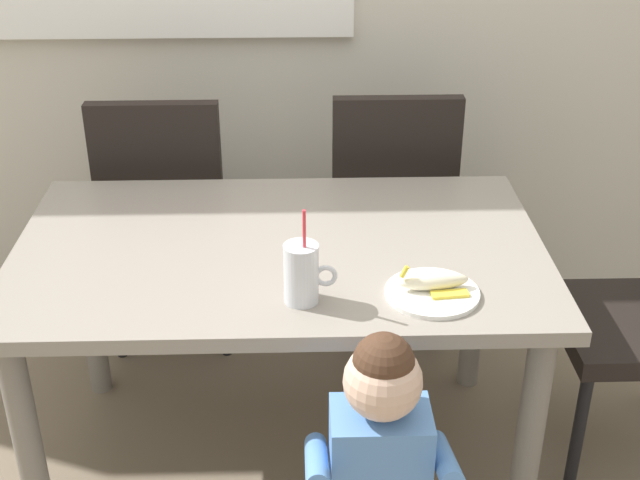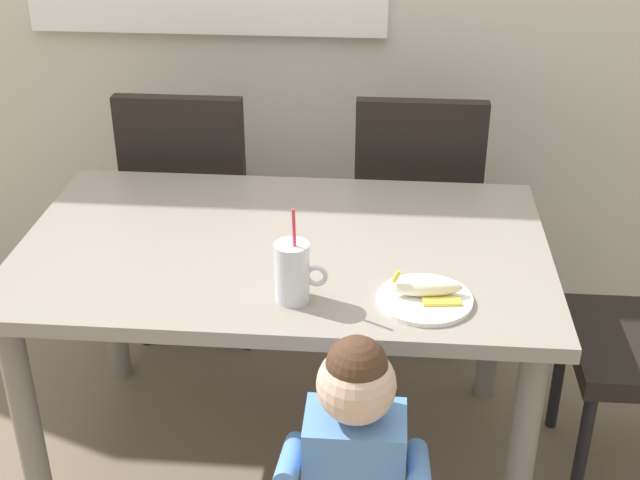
{
  "view_description": "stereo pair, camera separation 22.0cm",
  "coord_description": "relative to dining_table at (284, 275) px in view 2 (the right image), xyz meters",
  "views": [
    {
      "loc": [
        0.05,
        -2.03,
        1.83
      ],
      "look_at": [
        0.11,
        -0.09,
        0.8
      ],
      "focal_mm": 48.13,
      "sensor_mm": 36.0,
      "label": 1
    },
    {
      "loc": [
        0.27,
        -2.02,
        1.83
      ],
      "look_at": [
        0.11,
        -0.09,
        0.8
      ],
      "focal_mm": 48.13,
      "sensor_mm": 36.0,
      "label": 2
    }
  ],
  "objects": [
    {
      "name": "dining_chair_left",
      "position": [
        -0.4,
        0.65,
        -0.1
      ],
      "size": [
        0.44,
        0.44,
        0.96
      ],
      "rotation": [
        0.0,
        0.0,
        3.14
      ],
      "color": "black",
      "rests_on": "ground"
    },
    {
      "name": "ground_plane",
      "position": [
        0.0,
        0.0,
        -0.64
      ],
      "size": [
        24.0,
        24.0,
        0.0
      ],
      "primitive_type": "plane",
      "color": "#7A6B56"
    },
    {
      "name": "snack_plate",
      "position": [
        0.37,
        -0.27,
        0.11
      ],
      "size": [
        0.23,
        0.23,
        0.01
      ],
      "primitive_type": "cylinder",
      "color": "white",
      "rests_on": "dining_table"
    },
    {
      "name": "dining_table",
      "position": [
        0.0,
        0.0,
        0.0
      ],
      "size": [
        1.42,
        0.88,
        0.74
      ],
      "color": "gray",
      "rests_on": "ground"
    },
    {
      "name": "dining_chair_right",
      "position": [
        0.38,
        0.68,
        -0.1
      ],
      "size": [
        0.44,
        0.45,
        0.96
      ],
      "rotation": [
        0.0,
        0.0,
        3.14
      ],
      "color": "black",
      "rests_on": "ground"
    },
    {
      "name": "peeled_banana",
      "position": [
        0.38,
        -0.26,
        0.13
      ],
      "size": [
        0.17,
        0.11,
        0.07
      ],
      "rotation": [
        0.0,
        0.0,
        0.11
      ],
      "color": "#F4EAC6",
      "rests_on": "snack_plate"
    },
    {
      "name": "milk_cup",
      "position": [
        0.06,
        -0.28,
        0.17
      ],
      "size": [
        0.13,
        0.08,
        0.25
      ],
      "color": "silver",
      "rests_on": "dining_table"
    },
    {
      "name": "toddler_standing",
      "position": [
        0.22,
        -0.58,
        -0.12
      ],
      "size": [
        0.33,
        0.24,
        0.84
      ],
      "color": "#3F4760",
      "rests_on": "ground"
    }
  ]
}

